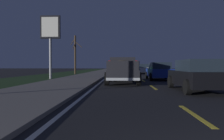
{
  "coord_description": "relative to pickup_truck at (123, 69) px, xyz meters",
  "views": [
    {
      "loc": [
        -1.51,
        1.86,
        1.24
      ],
      "look_at": [
        15.37,
        2.59,
        0.9
      ],
      "focal_mm": 33.68,
      "sensor_mm": 36.0,
      "label": 1
    }
  ],
  "objects": [
    {
      "name": "gas_price_sign",
      "position": [
        4.72,
        6.87,
        3.51
      ],
      "size": [
        0.27,
        1.9,
        6.04
      ],
      "color": "#99999E",
      "rests_on": "ground"
    },
    {
      "name": "sedan_white",
      "position": [
        19.11,
        -3.58,
        -0.2
      ],
      "size": [
        4.45,
        2.1,
        1.54
      ],
      "color": "silver",
      "rests_on": "ground"
    },
    {
      "name": "sedan_black",
      "position": [
        -4.61,
        -3.63,
        -0.2
      ],
      "size": [
        4.41,
        2.03,
        1.54
      ],
      "color": "black",
      "rests_on": "ground"
    },
    {
      "name": "pickup_truck",
      "position": [
        0.0,
        0.0,
        0.0
      ],
      "size": [
        5.42,
        2.28,
        1.87
      ],
      "color": "#232328",
      "rests_on": "ground"
    },
    {
      "name": "ground",
      "position": [
        13.39,
        -1.75,
        -0.98
      ],
      "size": [
        144.0,
        144.0,
        0.0
      ],
      "primitive_type": "plane",
      "color": "black"
    },
    {
      "name": "sedan_green",
      "position": [
        15.38,
        -0.2,
        -0.2
      ],
      "size": [
        4.44,
        2.08,
        1.54
      ],
      "color": "#14592D",
      "rests_on": "ground"
    },
    {
      "name": "bare_tree_far",
      "position": [
        16.46,
        7.07,
        2.07
      ],
      "size": [
        1.44,
        1.96,
        5.83
      ],
      "color": "#423323",
      "rests_on": "ground"
    },
    {
      "name": "lane_markings",
      "position": [
        15.29,
        0.8,
        -0.98
      ],
      "size": [
        108.0,
        3.54,
        0.01
      ],
      "color": "yellow",
      "rests_on": "ground"
    },
    {
      "name": "grass_verge",
      "position": [
        13.39,
        8.95,
        -0.98
      ],
      "size": [
        108.0,
        6.0,
        0.01
      ],
      "primitive_type": "cube",
      "color": "#1E3819",
      "rests_on": "ground"
    },
    {
      "name": "sedan_blue",
      "position": [
        3.72,
        -3.28,
        -0.2
      ],
      "size": [
        4.4,
        2.02,
        1.54
      ],
      "color": "navy",
      "rests_on": "ground"
    },
    {
      "name": "sidewalk_shoulder",
      "position": [
        13.39,
        3.95,
        -0.92
      ],
      "size": [
        108.0,
        4.0,
        0.12
      ],
      "primitive_type": "cube",
      "color": "slate",
      "rests_on": "ground"
    }
  ]
}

